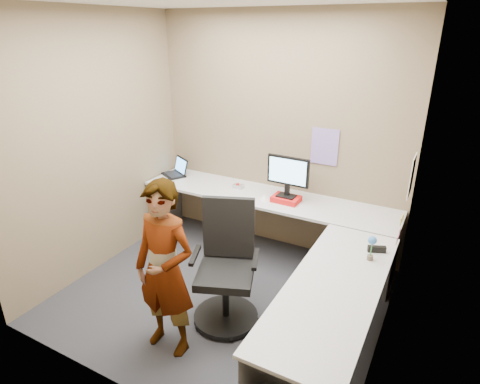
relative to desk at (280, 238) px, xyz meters
The scene contains 20 objects.
ground 0.83m from the desk, 138.54° to the right, with size 3.00×3.00×0.00m, color #27272C.
wall_back 1.27m from the desk, 115.54° to the left, with size 3.00×3.00×0.00m, color brown.
wall_right 1.36m from the desk, 19.95° to the right, with size 2.70×2.70×0.00m, color brown.
wall_left 2.12m from the desk, 168.73° to the right, with size 2.70×2.70×0.00m, color brown.
desk is the anchor object (origin of this frame).
paper_ream 0.60m from the desk, 106.70° to the left, with size 0.29×0.22×0.06m, color red.
monitor 0.75m from the desk, 106.24° to the left, with size 0.47×0.14×0.45m.
laptop 1.87m from the desk, 158.82° to the left, with size 0.39×0.37×0.22m.
trackball_mouse 1.05m from the desk, 141.76° to the left, with size 0.12×0.08×0.07m.
origami 0.65m from the desk, 129.73° to the left, with size 0.10×0.10×0.06m, color white.
stapler 0.94m from the desk, ahead, with size 0.15×0.04×0.06m, color black.
flower 0.97m from the desk, 14.34° to the right, with size 0.07×0.07×0.22m.
calendar_purple 1.15m from the desk, 82.85° to the left, with size 0.30×0.01×0.40m, color #846BB7.
calendar_white 1.35m from the desk, 26.02° to the left, with size 0.01×0.28×0.38m, color white.
sticky_note_a 1.13m from the desk, ahead, with size 0.01×0.07×0.07m, color #F2E059.
sticky_note_b 1.10m from the desk, 11.49° to the left, with size 0.01×0.07×0.07m, color pink.
sticky_note_c 1.08m from the desk, ahead, with size 0.01×0.07×0.07m, color pink.
sticky_note_d 1.15m from the desk, 16.61° to the left, with size 0.01×0.07×0.07m, color #F2E059.
office_chair 0.68m from the desk, 111.35° to the right, with size 0.64×0.64×1.11m.
person 1.27m from the desk, 112.27° to the right, with size 0.54×0.35×1.48m, color #999399.
Camera 1 is at (1.74, -2.84, 2.50)m, focal length 30.00 mm.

